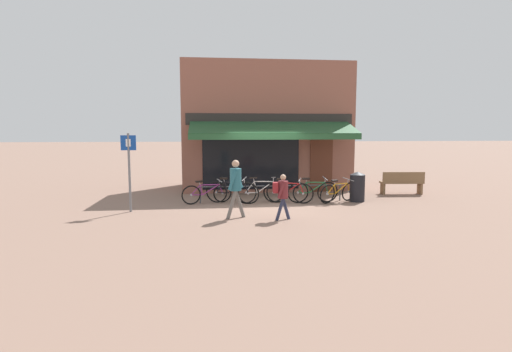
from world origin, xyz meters
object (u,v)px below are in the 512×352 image
Objects in this scene: pedestrian_adult at (236,183)px; pedestrian_child at (282,192)px; bicycle_black at (232,192)px; bicycle_orange at (338,192)px; bicycle_green at (313,192)px; parking_sign at (129,164)px; litter_bin at (357,187)px; bicycle_silver at (261,191)px; park_bench at (402,182)px; bicycle_purple at (207,193)px; bicycle_red at (288,192)px.

pedestrian_adult is 1.30m from pedestrian_child.
bicycle_black reaches higher than bicycle_orange.
pedestrian_adult reaches higher than bicycle_green.
bicycle_black is at bearing 119.93° from pedestrian_child.
parking_sign reaches higher than pedestrian_adult.
bicycle_black is at bearing 175.23° from bicycle_green.
litter_bin is (0.70, 0.11, 0.16)m from bicycle_orange.
bicycle_orange is 4.20m from pedestrian_adult.
pedestrian_adult is 3.34m from parking_sign.
pedestrian_child reaches higher than litter_bin.
bicycle_silver is at bearing 14.24° from parking_sign.
litter_bin reaches higher than bicycle_black.
bicycle_green is 2.87m from pedestrian_child.
bicycle_black is 1.09× the size of park_bench.
bicycle_orange is 1.51× the size of litter_bin.
bicycle_silver is 4.34m from parking_sign.
bicycle_purple is 1.82m from bicycle_silver.
bicycle_green is 1.39× the size of pedestrian_child.
pedestrian_child is (-0.64, -2.45, 0.40)m from bicycle_red.
bicycle_green reaches higher than park_bench.
pedestrian_child is (1.22, -2.58, 0.38)m from bicycle_black.
bicycle_black is 1.74× the size of litter_bin.
pedestrian_child is at bearing -140.59° from litter_bin.
bicycle_purple is at bearing 132.05° from pedestrian_child.
bicycle_purple is at bearing -164.59° from bicycle_red.
pedestrian_adult reaches higher than bicycle_silver.
bicycle_orange is at bearing 50.07° from pedestrian_child.
litter_bin is at bearing -18.20° from bicycle_orange.
pedestrian_child reaches higher than bicycle_silver.
pedestrian_child is (1.23, -0.36, -0.22)m from pedestrian_adult.
park_bench is (6.56, 1.25, 0.07)m from bicycle_black.
park_bench is (5.57, 1.23, 0.07)m from bicycle_silver.
bicycle_purple is 0.93× the size of bicycle_silver.
bicycle_orange is 0.95× the size of park_bench.
bicycle_green is at bearing 16.17° from bicycle_black.
bicycle_orange is 0.66× the size of parking_sign.
bicycle_orange is (1.73, -0.04, -0.02)m from bicycle_red.
bicycle_silver is 1.10× the size of bicycle_red.
parking_sign reaches higher than bicycle_silver.
bicycle_green is (1.72, -0.18, -0.01)m from bicycle_silver.
pedestrian_adult is at bearing -86.77° from bicycle_purple.
bicycle_silver is at bearing 67.31° from pedestrian_adult.
park_bench is (2.26, 1.31, -0.05)m from litter_bin.
pedestrian_adult reaches higher than bicycle_purple.
bicycle_orange is 3.41m from pedestrian_child.
litter_bin reaches higher than bicycle_orange.
park_bench is (6.57, 3.47, -0.53)m from pedestrian_adult.
bicycle_silver is 0.89m from bicycle_red.
bicycle_red is 0.84m from bicycle_green.
bicycle_green is 1.13× the size of bicycle_orange.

